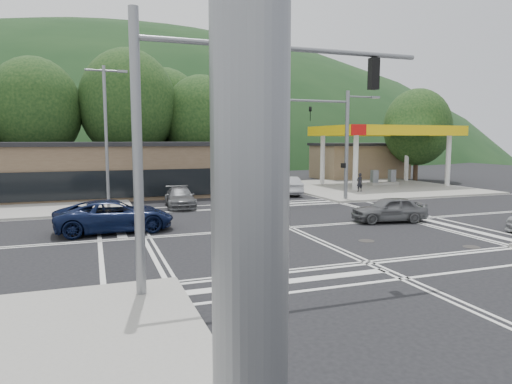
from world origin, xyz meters
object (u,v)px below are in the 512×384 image
object	(u,v)px
car_grey_center	(389,209)
car_blue_west	(115,216)
pedestrian	(360,182)
car_queue_a	(286,185)
car_northbound	(180,197)
car_queue_b	(232,185)

from	to	relation	value
car_grey_center	car_blue_west	bearing A→B (deg)	-89.07
car_grey_center	pedestrian	world-z (taller)	pedestrian
car_blue_west	car_grey_center	bearing A→B (deg)	-102.61
car_blue_west	pedestrian	distance (m)	22.39
car_blue_west	pedestrian	world-z (taller)	pedestrian
car_blue_west	pedestrian	size ratio (longest dim) A/B	3.65
car_grey_center	car_queue_a	distance (m)	13.37
car_northbound	pedestrian	bearing A→B (deg)	14.68
car_grey_center	car_northbound	size ratio (longest dim) A/B	0.90
car_queue_b	car_northbound	distance (m)	9.05
car_queue_a	car_queue_b	distance (m)	4.77
car_queue_b	car_queue_a	bearing A→B (deg)	139.29
car_grey_center	car_queue_b	bearing A→B (deg)	-156.00
pedestrian	car_northbound	bearing A→B (deg)	5.68
car_grey_center	car_northbound	bearing A→B (deg)	-123.55
car_queue_a	car_northbound	xyz separation A→B (m)	(-9.46, -4.07, -0.10)
car_queue_a	car_queue_b	xyz separation A→B (m)	(-3.74, 2.95, -0.07)
car_grey_center	car_queue_b	world-z (taller)	car_grey_center
car_blue_west	car_grey_center	xyz separation A→B (m)	(14.30, -2.26, -0.09)
car_queue_b	car_northbound	bearing A→B (deg)	48.42
car_northbound	pedestrian	world-z (taller)	pedestrian
car_queue_a	pedestrian	world-z (taller)	pedestrian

